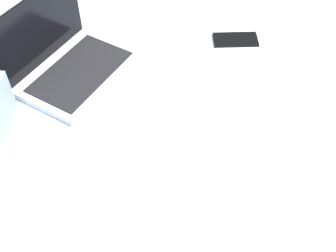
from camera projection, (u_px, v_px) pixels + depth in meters
The scene contains 3 objects.
bed_mattress at pixel (122, 175), 117.94cm from camera, with size 180.00×140.00×18.00cm, color silver.
laptop at pixel (66, 60), 128.05cm from camera, with size 39.91×35.70×23.00cm.
cell_phone at pixel (235, 40), 140.59cm from camera, with size 6.80×14.00×0.80cm, color black.
Camera 1 is at (-66.46, -15.74, 106.81)cm, focal length 47.51 mm.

